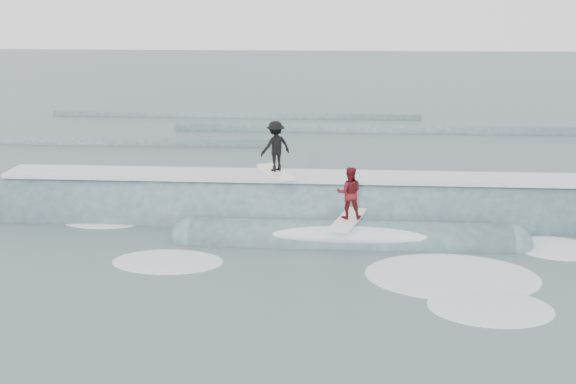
{
  "coord_description": "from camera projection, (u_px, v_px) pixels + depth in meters",
  "views": [
    {
      "loc": [
        1.21,
        -15.64,
        6.5
      ],
      "look_at": [
        0.0,
        2.72,
        1.1
      ],
      "focal_mm": 40.0,
      "sensor_mm": 36.0,
      "label": 1
    }
  ],
  "objects": [
    {
      "name": "ground",
      "position": [
        281.0,
        261.0,
        16.88
      ],
      "size": [
        160.0,
        160.0,
        0.0
      ],
      "primitive_type": "plane",
      "color": "#3B4C56",
      "rests_on": "ground"
    },
    {
      "name": "whitewater",
      "position": [
        393.0,
        266.0,
        16.58
      ],
      "size": [
        15.63,
        6.52,
        0.1
      ],
      "color": "silver",
      "rests_on": "ground"
    },
    {
      "name": "breaking_wave",
      "position": [
        297.0,
        218.0,
        20.15
      ],
      "size": [
        23.45,
        4.11,
        2.67
      ],
      "color": "#37555C",
      "rests_on": "ground"
    },
    {
      "name": "surfer_red",
      "position": [
        349.0,
        197.0,
        17.84
      ],
      "size": [
        1.1,
        2.07,
        1.57
      ],
      "color": "white",
      "rests_on": "ground"
    },
    {
      "name": "surfer_black",
      "position": [
        276.0,
        149.0,
        19.85
      ],
      "size": [
        1.38,
        2.04,
        1.66
      ],
      "color": "white",
      "rests_on": "ground"
    },
    {
      "name": "far_swells",
      "position": [
        243.0,
        132.0,
        33.99
      ],
      "size": [
        38.14,
        8.65,
        0.8
      ],
      "color": "#37555C",
      "rests_on": "ground"
    }
  ]
}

